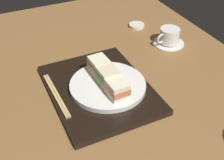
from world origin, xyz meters
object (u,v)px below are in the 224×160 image
(sandwich_middle, at_px, (108,76))
(chopsticks_pair, at_px, (57,96))
(small_sauce_dish, at_px, (137,25))
(sandwich_plate, at_px, (108,85))
(sandwich_near, at_px, (99,66))
(coffee_cup, at_px, (169,37))
(sandwich_far, at_px, (117,88))

(sandwich_middle, height_order, chopsticks_pair, sandwich_middle)
(sandwich_middle, xyz_separation_m, small_sauce_dish, (-0.35, 0.30, -0.06))
(sandwich_plate, xyz_separation_m, chopsticks_pair, (-0.03, -0.16, -0.00))
(chopsticks_pair, distance_m, small_sauce_dish, 0.56)
(small_sauce_dish, bearing_deg, sandwich_near, -46.23)
(sandwich_middle, xyz_separation_m, coffee_cup, (-0.17, 0.34, -0.03))
(chopsticks_pair, bearing_deg, coffee_cup, 105.97)
(coffee_cup, bearing_deg, small_sauce_dish, -166.54)
(sandwich_plate, xyz_separation_m, small_sauce_dish, (-0.35, 0.30, -0.02))
(small_sauce_dish, bearing_deg, sandwich_far, -35.91)
(sandwich_near, relative_size, chopsticks_pair, 0.32)
(sandwich_near, distance_m, sandwich_middle, 0.06)
(sandwich_middle, bearing_deg, sandwich_far, 1.74)
(sandwich_far, distance_m, coffee_cup, 0.41)
(sandwich_near, height_order, chopsticks_pair, sandwich_near)
(sandwich_near, xyz_separation_m, sandwich_middle, (0.06, 0.00, -0.00))
(sandwich_plate, height_order, sandwich_far, sandwich_far)
(sandwich_middle, height_order, coffee_cup, sandwich_middle)
(sandwich_near, bearing_deg, coffee_cup, 107.39)
(sandwich_near, height_order, sandwich_middle, same)
(sandwich_middle, bearing_deg, sandwich_plate, -146.31)
(sandwich_plate, distance_m, sandwich_near, 0.07)
(sandwich_middle, bearing_deg, small_sauce_dish, 139.43)
(sandwich_plate, bearing_deg, sandwich_near, -178.26)
(chopsticks_pair, xyz_separation_m, small_sauce_dish, (-0.32, 0.45, -0.02))
(sandwich_far, height_order, coffee_cup, sandwich_far)
(sandwich_near, bearing_deg, sandwich_plate, 1.74)
(sandwich_far, xyz_separation_m, chopsticks_pair, (-0.09, -0.16, -0.04))
(sandwich_near, bearing_deg, chopsticks_pair, -77.23)
(sandwich_near, distance_m, chopsticks_pair, 0.16)
(sandwich_plate, relative_size, coffee_cup, 1.90)
(sandwich_near, relative_size, sandwich_far, 0.96)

